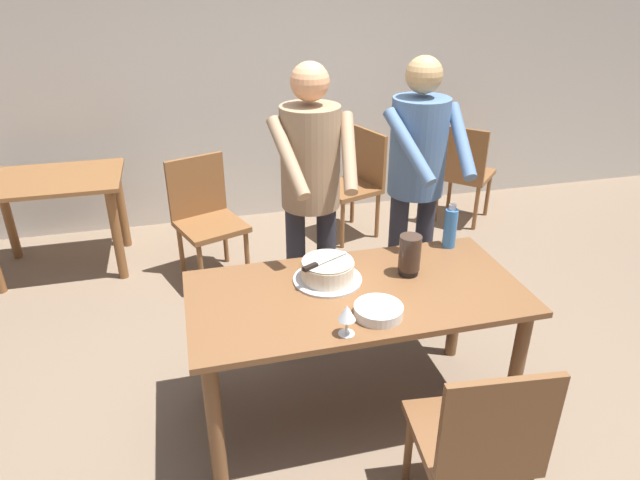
# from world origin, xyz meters

# --- Properties ---
(ground_plane) EXTENTS (14.00, 14.00, 0.00)m
(ground_plane) POSITION_xyz_m (0.00, 0.00, 0.00)
(ground_plane) COLOR #7A6651
(back_wall) EXTENTS (10.00, 0.12, 2.70)m
(back_wall) POSITION_xyz_m (0.00, 2.75, 1.35)
(back_wall) COLOR beige
(back_wall) RESTS_ON ground_plane
(main_dining_table) EXTENTS (1.61, 0.79, 0.75)m
(main_dining_table) POSITION_xyz_m (0.00, 0.00, 0.63)
(main_dining_table) COLOR brown
(main_dining_table) RESTS_ON ground_plane
(cake_on_platter) EXTENTS (0.34, 0.34, 0.11)m
(cake_on_platter) POSITION_xyz_m (-0.11, 0.13, 0.80)
(cake_on_platter) COLOR silver
(cake_on_platter) RESTS_ON main_dining_table
(cake_knife) EXTENTS (0.25, 0.14, 0.02)m
(cake_knife) POSITION_xyz_m (-0.17, 0.10, 0.87)
(cake_knife) COLOR silver
(cake_knife) RESTS_ON cake_on_platter
(plate_stack) EXTENTS (0.22, 0.22, 0.05)m
(plate_stack) POSITION_xyz_m (0.03, -0.22, 0.78)
(plate_stack) COLOR white
(plate_stack) RESTS_ON main_dining_table
(wine_glass_near) EXTENTS (0.08, 0.08, 0.14)m
(wine_glass_near) POSITION_xyz_m (-0.15, -0.32, 0.85)
(wine_glass_near) COLOR silver
(wine_glass_near) RESTS_ON main_dining_table
(wine_glass_far) EXTENTS (0.08, 0.08, 0.14)m
(wine_glass_far) POSITION_xyz_m (0.40, 0.27, 0.85)
(wine_glass_far) COLOR silver
(wine_glass_far) RESTS_ON main_dining_table
(water_bottle) EXTENTS (0.07, 0.07, 0.25)m
(water_bottle) POSITION_xyz_m (0.63, 0.32, 0.86)
(water_bottle) COLOR #387AC6
(water_bottle) RESTS_ON main_dining_table
(hurricane_lamp) EXTENTS (0.11, 0.11, 0.21)m
(hurricane_lamp) POSITION_xyz_m (0.30, 0.09, 0.86)
(hurricane_lamp) COLOR black
(hurricane_lamp) RESTS_ON main_dining_table
(person_cutting_cake) EXTENTS (0.47, 0.55, 1.72)m
(person_cutting_cake) POSITION_xyz_m (-0.08, 0.60, 1.08)
(person_cutting_cake) COLOR #2D2D38
(person_cutting_cake) RESTS_ON ground_plane
(person_standing_beside) EXTENTS (0.47, 0.56, 1.72)m
(person_standing_beside) POSITION_xyz_m (0.55, 0.63, 1.08)
(person_standing_beside) COLOR #2D2D38
(person_standing_beside) RESTS_ON ground_plane
(chair_near_side) EXTENTS (0.48, 0.48, 0.90)m
(chair_near_side) POSITION_xyz_m (0.26, -0.77, 0.49)
(chair_near_side) COLOR brown
(chair_near_side) RESTS_ON ground_plane
(background_table) EXTENTS (1.00, 0.70, 0.74)m
(background_table) POSITION_xyz_m (-1.69, 2.05, 0.58)
(background_table) COLOR brown
(background_table) RESTS_ON ground_plane
(background_chair_0) EXTENTS (0.57, 0.57, 0.90)m
(background_chair_0) POSITION_xyz_m (-0.62, 1.67, 0.49)
(background_chair_0) COLOR brown
(background_chair_0) RESTS_ON ground_plane
(background_chair_1) EXTENTS (0.56, 0.56, 0.90)m
(background_chair_1) POSITION_xyz_m (0.66, 2.09, 0.49)
(background_chair_1) COLOR brown
(background_chair_1) RESTS_ON ground_plane
(background_chair_2) EXTENTS (0.62, 0.62, 0.90)m
(background_chair_2) POSITION_xyz_m (1.66, 2.09, 0.49)
(background_chair_2) COLOR brown
(background_chair_2) RESTS_ON ground_plane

